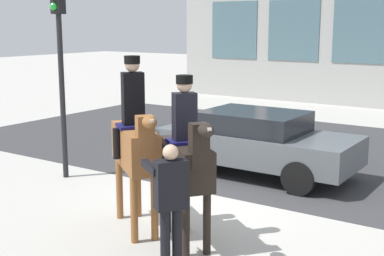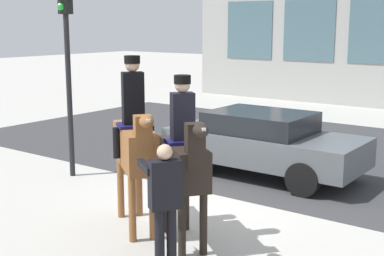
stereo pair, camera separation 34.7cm
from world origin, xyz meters
The scene contains 7 objects.
ground_plane centered at (0.00, 0.00, 0.00)m, with size 80.00×80.00×0.00m, color #B2AFA8.
road_surface centered at (0.00, 4.75, 0.00)m, with size 18.79×8.50×0.01m.
mounted_horse_lead centered at (-0.40, -1.61, 1.39)m, with size 1.63×1.34×2.70m.
mounted_horse_companion centered at (0.57, -1.64, 1.29)m, with size 1.50×1.27×2.46m.
pedestrian_bystander centered at (0.92, -2.52, 1.00)m, with size 0.91×0.50×1.70m.
street_car_near_lane centered at (-0.28, 2.23, 0.72)m, with size 4.13×1.87×1.35m.
traffic_light centered at (-3.50, -0.22, 2.73)m, with size 0.24×0.29×4.08m.
Camera 1 is at (4.75, -7.71, 3.16)m, focal length 50.00 mm.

